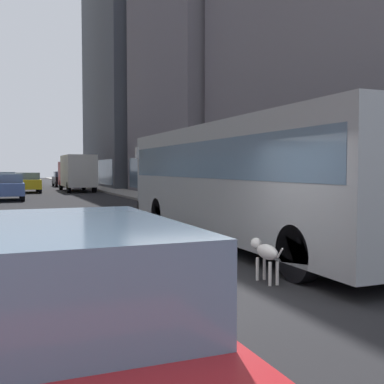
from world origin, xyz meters
name	(u,v)px	position (x,y,z in m)	size (l,w,h in m)	color
ground_plane	(42,192)	(0.00, 35.00, 0.00)	(120.00, 120.00, 0.00)	#232326
sidewalk_right	(109,190)	(5.70, 35.00, 0.07)	(2.40, 110.00, 0.15)	#9E9991
building_right_far	(149,78)	(11.90, 43.48, 11.78)	(11.60, 17.67, 23.58)	#4C515B
transit_bus	(243,175)	(2.80, 4.38, 1.78)	(2.78, 11.53, 3.05)	#999EA3
car_yellow_taxi	(28,182)	(-1.20, 33.74, 0.82)	(1.88, 4.26, 1.62)	yellow
car_black_suv	(62,179)	(2.80, 45.46, 0.82)	(1.73, 4.14, 1.62)	black
car_red_coupe	(40,338)	(-2.80, -3.31, 0.82)	(1.79, 4.73, 1.62)	red
car_blue_hatchback	(7,187)	(-2.80, 24.56, 0.82)	(1.88, 3.94, 1.62)	#4C6BB7
car_white_van	(6,180)	(-2.80, 40.95, 0.82)	(1.75, 4.35, 1.62)	silver
box_truck	(77,172)	(2.80, 34.47, 1.67)	(2.30, 7.50, 3.05)	#A51919
dalmatian_dog	(265,252)	(1.16, 0.45, 0.51)	(0.22, 0.96, 0.72)	white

